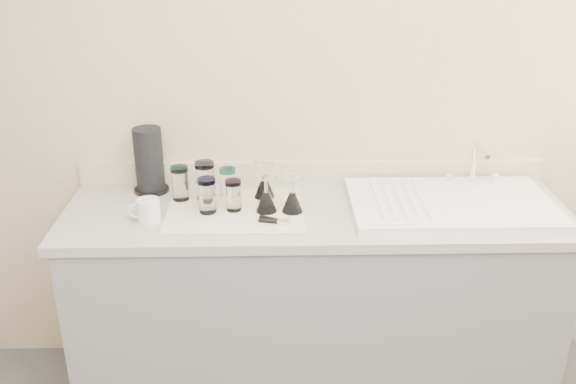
{
  "coord_description": "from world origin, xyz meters",
  "views": [
    {
      "loc": [
        -0.17,
        -1.16,
        2.01
      ],
      "look_at": [
        -0.12,
        1.15,
        1.0
      ],
      "focal_mm": 40.0,
      "sensor_mm": 36.0,
      "label": 1
    }
  ],
  "objects_px": {
    "tumbler_teal": "(180,183)",
    "goblet_front_left": "(266,199)",
    "goblet_front_right": "(292,199)",
    "tumbler_cyan": "(205,180)",
    "tumbler_lavender": "(233,195)",
    "paper_towel_roll": "(149,161)",
    "tumbler_purple": "(228,183)",
    "white_mug": "(148,210)",
    "sink_unit": "(451,203)",
    "can_opener": "(275,221)",
    "goblet_back_left": "(264,185)",
    "tumbler_blue": "(207,195)"
  },
  "relations": [
    {
      "from": "tumbler_lavender",
      "to": "can_opener",
      "type": "distance_m",
      "value": 0.21
    },
    {
      "from": "goblet_front_right",
      "to": "white_mug",
      "type": "bearing_deg",
      "value": -173.8
    },
    {
      "from": "goblet_front_left",
      "to": "tumbler_lavender",
      "type": "bearing_deg",
      "value": 175.07
    },
    {
      "from": "sink_unit",
      "to": "paper_towel_roll",
      "type": "bearing_deg",
      "value": 170.86
    },
    {
      "from": "goblet_front_left",
      "to": "can_opener",
      "type": "distance_m",
      "value": 0.12
    },
    {
      "from": "goblet_front_right",
      "to": "paper_towel_roll",
      "type": "height_order",
      "value": "paper_towel_roll"
    },
    {
      "from": "tumbler_purple",
      "to": "white_mug",
      "type": "relative_size",
      "value": 1.05
    },
    {
      "from": "sink_unit",
      "to": "tumbler_blue",
      "type": "bearing_deg",
      "value": -178.0
    },
    {
      "from": "tumbler_purple",
      "to": "paper_towel_roll",
      "type": "xyz_separation_m",
      "value": [
        -0.34,
        0.1,
        0.06
      ]
    },
    {
      "from": "goblet_front_left",
      "to": "white_mug",
      "type": "xyz_separation_m",
      "value": [
        -0.46,
        -0.07,
        -0.01
      ]
    },
    {
      "from": "tumbler_blue",
      "to": "can_opener",
      "type": "distance_m",
      "value": 0.29
    },
    {
      "from": "tumbler_lavender",
      "to": "goblet_front_left",
      "type": "bearing_deg",
      "value": -4.93
    },
    {
      "from": "tumbler_lavender",
      "to": "goblet_back_left",
      "type": "relative_size",
      "value": 0.82
    },
    {
      "from": "can_opener",
      "to": "paper_towel_roll",
      "type": "xyz_separation_m",
      "value": [
        -0.53,
        0.34,
        0.12
      ]
    },
    {
      "from": "tumbler_teal",
      "to": "tumbler_blue",
      "type": "height_order",
      "value": "same"
    },
    {
      "from": "goblet_front_left",
      "to": "can_opener",
      "type": "height_order",
      "value": "goblet_front_left"
    },
    {
      "from": "goblet_back_left",
      "to": "goblet_front_right",
      "type": "xyz_separation_m",
      "value": [
        0.11,
        -0.15,
        -0.0
      ]
    },
    {
      "from": "goblet_front_left",
      "to": "can_opener",
      "type": "xyz_separation_m",
      "value": [
        0.03,
        -0.11,
        -0.04
      ]
    },
    {
      "from": "tumbler_cyan",
      "to": "tumbler_blue",
      "type": "height_order",
      "value": "tumbler_cyan"
    },
    {
      "from": "goblet_front_left",
      "to": "paper_towel_roll",
      "type": "height_order",
      "value": "paper_towel_roll"
    },
    {
      "from": "tumbler_lavender",
      "to": "white_mug",
      "type": "distance_m",
      "value": 0.34
    },
    {
      "from": "tumbler_cyan",
      "to": "goblet_back_left",
      "type": "distance_m",
      "value": 0.25
    },
    {
      "from": "sink_unit",
      "to": "goblet_front_right",
      "type": "distance_m",
      "value": 0.65
    },
    {
      "from": "goblet_back_left",
      "to": "goblet_front_right",
      "type": "relative_size",
      "value": 1.02
    },
    {
      "from": "tumbler_purple",
      "to": "tumbler_blue",
      "type": "distance_m",
      "value": 0.15
    },
    {
      "from": "tumbler_cyan",
      "to": "goblet_front_right",
      "type": "height_order",
      "value": "tumbler_cyan"
    },
    {
      "from": "tumbler_lavender",
      "to": "goblet_front_left",
      "type": "distance_m",
      "value": 0.13
    },
    {
      "from": "goblet_front_left",
      "to": "goblet_front_right",
      "type": "relative_size",
      "value": 1.01
    },
    {
      "from": "tumbler_lavender",
      "to": "tumbler_blue",
      "type": "bearing_deg",
      "value": -170.56
    },
    {
      "from": "tumbler_lavender",
      "to": "white_mug",
      "type": "bearing_deg",
      "value": -166.58
    },
    {
      "from": "goblet_back_left",
      "to": "goblet_front_left",
      "type": "xyz_separation_m",
      "value": [
        0.01,
        -0.14,
        -0.0
      ]
    },
    {
      "from": "tumbler_teal",
      "to": "tumbler_purple",
      "type": "distance_m",
      "value": 0.2
    },
    {
      "from": "goblet_back_left",
      "to": "can_opener",
      "type": "distance_m",
      "value": 0.26
    },
    {
      "from": "tumbler_cyan",
      "to": "white_mug",
      "type": "relative_size",
      "value": 1.27
    },
    {
      "from": "tumbler_lavender",
      "to": "paper_towel_roll",
      "type": "height_order",
      "value": "paper_towel_roll"
    },
    {
      "from": "sink_unit",
      "to": "tumbler_cyan",
      "type": "bearing_deg",
      "value": 174.43
    },
    {
      "from": "tumbler_blue",
      "to": "goblet_back_left",
      "type": "distance_m",
      "value": 0.27
    },
    {
      "from": "sink_unit",
      "to": "goblet_front_left",
      "type": "xyz_separation_m",
      "value": [
        -0.76,
        -0.03,
        0.04
      ]
    },
    {
      "from": "sink_unit",
      "to": "tumbler_teal",
      "type": "bearing_deg",
      "value": 175.23
    },
    {
      "from": "tumbler_purple",
      "to": "white_mug",
      "type": "distance_m",
      "value": 0.36
    },
    {
      "from": "tumbler_teal",
      "to": "can_opener",
      "type": "distance_m",
      "value": 0.46
    },
    {
      "from": "goblet_front_right",
      "to": "goblet_back_left",
      "type": "bearing_deg",
      "value": 127.82
    },
    {
      "from": "tumbler_purple",
      "to": "white_mug",
      "type": "height_order",
      "value": "tumbler_purple"
    },
    {
      "from": "tumbler_purple",
      "to": "tumbler_lavender",
      "type": "bearing_deg",
      "value": -75.82
    },
    {
      "from": "paper_towel_roll",
      "to": "white_mug",
      "type": "bearing_deg",
      "value": -82.45
    },
    {
      "from": "sink_unit",
      "to": "goblet_front_left",
      "type": "relative_size",
      "value": 5.26
    },
    {
      "from": "white_mug",
      "to": "goblet_back_left",
      "type": "bearing_deg",
      "value": 24.62
    },
    {
      "from": "tumbler_teal",
      "to": "goblet_front_left",
      "type": "bearing_deg",
      "value": -18.75
    },
    {
      "from": "sink_unit",
      "to": "tumbler_cyan",
      "type": "xyz_separation_m",
      "value": [
        -1.01,
        0.1,
        0.07
      ]
    },
    {
      "from": "tumbler_teal",
      "to": "goblet_front_left",
      "type": "xyz_separation_m",
      "value": [
        0.36,
        -0.12,
        -0.02
      ]
    }
  ]
}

